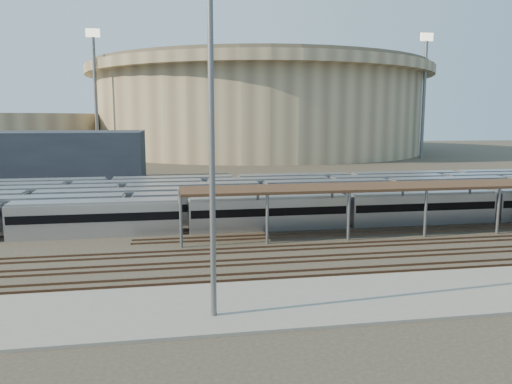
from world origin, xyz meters
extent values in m
plane|color=#383026|center=(0.00, 0.00, 0.00)|extent=(420.00, 420.00, 0.00)
cube|color=gray|center=(-5.00, -15.00, 0.10)|extent=(50.00, 9.00, 0.20)
cube|color=#AEAFB3|center=(-7.41, 8.00, 1.80)|extent=(112.00, 2.90, 3.60)
cube|color=#AEAFB3|center=(5.06, 12.20, 1.80)|extent=(112.00, 2.90, 3.60)
cube|color=#AEAFB3|center=(-6.84, 16.40, 1.80)|extent=(112.00, 2.90, 3.60)
cube|color=#AEAFB3|center=(3.58, 20.60, 1.80)|extent=(112.00, 2.90, 3.60)
cube|color=#AEAFB3|center=(-3.98, 24.80, 1.80)|extent=(112.00, 2.90, 3.60)
cube|color=#AEAFB3|center=(1.00, 29.00, 1.80)|extent=(112.00, 2.90, 3.60)
cylinder|color=slate|center=(-8.00, 1.30, 2.50)|extent=(0.30, 0.30, 5.00)
cylinder|color=slate|center=(-8.00, 6.70, 2.50)|extent=(0.30, 0.30, 5.00)
cylinder|color=slate|center=(0.57, 1.30, 2.50)|extent=(0.30, 0.30, 5.00)
cylinder|color=slate|center=(0.57, 6.70, 2.50)|extent=(0.30, 0.30, 5.00)
cylinder|color=slate|center=(9.14, 1.30, 2.50)|extent=(0.30, 0.30, 5.00)
cylinder|color=slate|center=(9.14, 6.70, 2.50)|extent=(0.30, 0.30, 5.00)
cylinder|color=slate|center=(17.71, 1.30, 2.50)|extent=(0.30, 0.30, 5.00)
cylinder|color=slate|center=(17.71, 6.70, 2.50)|extent=(0.30, 0.30, 5.00)
cylinder|color=slate|center=(26.29, 1.30, 2.50)|extent=(0.30, 0.30, 5.00)
cylinder|color=slate|center=(26.29, 6.70, 2.50)|extent=(0.30, 0.30, 5.00)
cube|color=#322114|center=(22.00, 4.00, 5.15)|extent=(60.00, 6.00, 0.30)
cube|color=#4C3323|center=(0.00, -1.75, 0.09)|extent=(170.00, 0.12, 0.18)
cube|color=#4C3323|center=(0.00, -0.25, 0.09)|extent=(170.00, 0.12, 0.18)
cube|color=#4C3323|center=(0.00, -5.75, 0.09)|extent=(170.00, 0.12, 0.18)
cube|color=#4C3323|center=(0.00, -4.25, 0.09)|extent=(170.00, 0.12, 0.18)
cube|color=#4C3323|center=(0.00, -9.75, 0.09)|extent=(170.00, 0.12, 0.18)
cube|color=#4C3323|center=(0.00, -8.25, 0.09)|extent=(170.00, 0.12, 0.18)
cylinder|color=tan|center=(25.00, 140.00, 14.00)|extent=(116.00, 116.00, 28.00)
cylinder|color=tan|center=(25.00, 140.00, 29.50)|extent=(124.00, 124.00, 3.00)
cylinder|color=brown|center=(25.00, 140.00, 31.75)|extent=(120.00, 120.00, 1.50)
cylinder|color=tan|center=(-60.00, 130.00, 7.00)|extent=(56.00, 56.00, 14.00)
cube|color=#1E232D|center=(-35.00, 55.00, 5.00)|extent=(42.00, 20.00, 10.00)
cylinder|color=slate|center=(-30.00, 110.00, 18.00)|extent=(1.00, 1.00, 36.00)
cube|color=#FFF2CC|center=(-30.00, 110.00, 37.20)|extent=(4.00, 0.60, 2.40)
cylinder|color=slate|center=(70.00, 100.00, 18.00)|extent=(1.00, 1.00, 36.00)
cube|color=#FFF2CC|center=(70.00, 100.00, 37.20)|extent=(4.00, 0.60, 2.40)
cylinder|color=slate|center=(-10.00, 160.00, 18.00)|extent=(1.00, 1.00, 36.00)
cube|color=#FFF2CC|center=(-10.00, 160.00, 37.20)|extent=(4.00, 0.60, 2.40)
cylinder|color=slate|center=(-6.44, -16.68, 10.74)|extent=(0.36, 0.36, 21.08)
camera|label=1|loc=(-9.01, -46.80, 12.58)|focal=35.00mm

